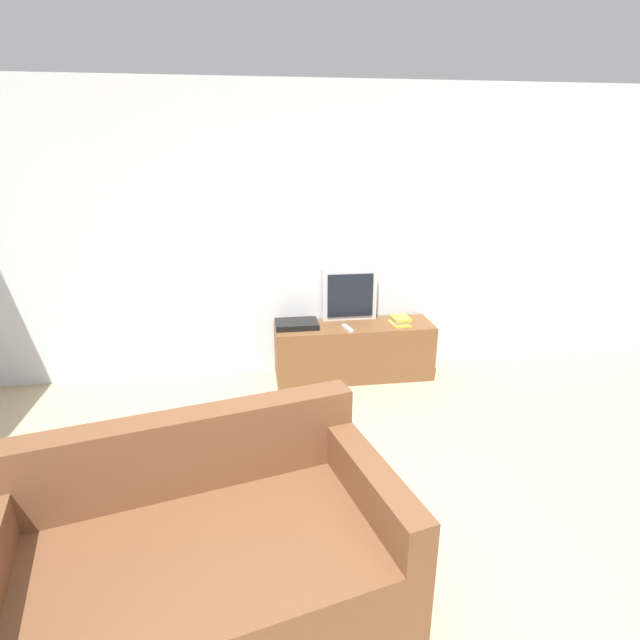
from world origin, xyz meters
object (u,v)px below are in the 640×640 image
Objects in this scene: tv_stand at (354,351)px; couch at (201,563)px; set_top_box at (297,324)px; remote_on_stand at (347,328)px; television at (349,294)px; book_stack at (400,321)px.

couch reaches higher than tv_stand.
tv_stand is 2.69m from couch.
remote_on_stand is at bearing -17.26° from set_top_box.
book_stack is (0.43, -0.22, -0.21)m from television.
book_stack reaches higher than remote_on_stand.
book_stack is at bearing -26.66° from television.
set_top_box reaches higher than remote_on_stand.
book_stack is 1.22× the size of remote_on_stand.
couch is at bearing -116.02° from remote_on_stand.
tv_stand is 7.83× the size of remote_on_stand.
couch is 10.32× the size of remote_on_stand.
tv_stand is at bearing 173.86° from book_stack.
couch is at bearing -105.55° from set_top_box.
couch is 8.45× the size of book_stack.
set_top_box is (-0.53, 0.02, 0.28)m from tv_stand.
couch is 4.96× the size of set_top_box.
television is at bearing 153.34° from book_stack.
television reaches higher than remote_on_stand.
book_stack is at bearing 42.32° from couch.
couch is (-1.19, -2.58, -0.47)m from television.
television is at bearing 52.07° from couch.
tv_stand is 0.30m from remote_on_stand.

